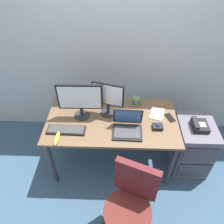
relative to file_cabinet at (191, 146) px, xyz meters
name	(u,v)px	position (x,y,z in m)	size (l,w,h in m)	color
ground_plane	(112,159)	(-0.99, 0.01, -0.34)	(8.00, 8.00, 0.00)	#344F67
back_wall	(114,37)	(-0.99, 0.75, 1.06)	(6.00, 0.10, 2.80)	#A4ACB1
desk	(112,125)	(-0.99, 0.01, 0.33)	(1.48, 0.78, 0.75)	brown
file_cabinet	(191,146)	(0.00, 0.00, 0.00)	(0.42, 0.53, 0.69)	#5A5462
desk_phone	(199,125)	(-0.01, -0.02, 0.38)	(0.17, 0.20, 0.09)	black
office_chair	(129,209)	(-0.79, -0.84, 0.08)	(0.53, 0.55, 0.93)	black
monitor_main	(80,99)	(-1.33, 0.06, 0.66)	(0.49, 0.18, 0.43)	#262628
monitor_side	(108,97)	(-1.04, 0.12, 0.64)	(0.35, 0.18, 0.41)	#262628
keyboard	(66,130)	(-1.47, -0.17, 0.42)	(0.41, 0.15, 0.03)	black
laptop	(127,127)	(-0.82, -0.15, 0.46)	(0.32, 0.27, 0.24)	black
trackball_mouse	(158,127)	(-0.49, -0.10, 0.43)	(0.11, 0.09, 0.07)	black
coffee_mug	(136,101)	(-0.70, 0.30, 0.46)	(0.10, 0.09, 0.09)	#4D7A51
paper_notepad	(157,114)	(-0.47, 0.12, 0.42)	(0.15, 0.21, 0.01)	white
cell_phone	(170,118)	(-0.33, 0.06, 0.41)	(0.07, 0.14, 0.01)	black
banana	(57,138)	(-1.54, -0.30, 0.43)	(0.19, 0.04, 0.04)	yellow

